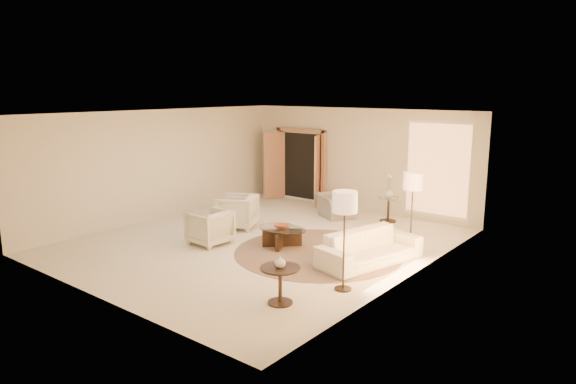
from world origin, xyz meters
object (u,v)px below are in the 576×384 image
Objects in this scene: coffee_table at (282,235)px; bowl at (282,226)px; armchair_right at (210,226)px; side_table at (388,207)px; sofa at (370,247)px; armchair_left at (237,210)px; end_table at (280,279)px; floor_lamp_far at (345,206)px; side_vase at (389,193)px; floor_lamp_near at (413,185)px; end_vase at (280,262)px; accent_chair at (335,202)px.

coffee_table is 3.95× the size of bowl.
armchair_right is 4.64m from side_table.
sofa is 2.45× the size of armchair_left.
floor_lamp_far is at bearing 66.72° from end_table.
side_table is 0.37m from side_vase.
floor_lamp_near is 9.11× the size of end_vase.
coffee_table is 0.19m from bowl.
bowl reaches higher than coffee_table.
armchair_right reaches higher than end_table.
accent_chair is at bearing 125.51° from armchair_left.
armchair_left is at bearing 100.03° from sofa.
floor_lamp_far reaches higher than coffee_table.
sofa reaches higher than end_table.
armchair_left is 1.08× the size of armchair_right.
coffee_table is 2.91m from floor_lamp_near.
floor_lamp_near reaches higher than sofa.
accent_chair reaches higher than bowl.
armchair_right is at bearing 108.52° from accent_chair.
coffee_table is (-1.99, -0.23, -0.06)m from sofa.
end_vase is at bearing -51.34° from coffee_table.
armchair_left is at bearing -168.75° from floor_lamp_near.
side_vase is at bearing 155.19° from armchair_right.
side_vase reaches higher than coffee_table.
side_table is (0.76, 3.32, 0.12)m from coffee_table.
accent_chair reaches higher than end_table.
floor_lamp_far is (1.55, -4.53, 1.05)m from side_table.
armchair_right is 1.29× the size of side_table.
sofa is at bearing 109.78° from armchair_right.
side_vase is (0.76, 3.32, 0.49)m from coffee_table.
side_table is (2.58, 2.81, -0.06)m from armchair_left.
accent_chair reaches higher than sofa.
bowl is (-1.99, -0.23, 0.14)m from sofa.
floor_lamp_near reaches higher than coffee_table.
bowl is (-2.31, -1.33, -0.96)m from floor_lamp_near.
side_vase is (2.12, 4.13, 0.34)m from armchair_right.
armchair_left is 2.68m from accent_chair.
side_vase is at bearing 127.87° from floor_lamp_near.
sofa is 3.42× the size of end_table.
side_table is 5.73m from end_vase.
armchair_left reaches higher than bowl.
bowl is at bearing 152.30° from floor_lamp_far.
side_vase is at bearing 100.85° from end_table.
coffee_table is 2.98m from end_vase.
floor_lamp_near is at bearing 122.68° from armchair_right.
side_vase reaches higher than bowl.
end_vase is at bearing 67.43° from armchair_right.
floor_lamp_near is (2.31, 1.33, 1.16)m from coffee_table.
floor_lamp_near is at bearing -52.13° from side_table.
floor_lamp_far reaches higher than end_vase.
coffee_table is 3.41m from side_table.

